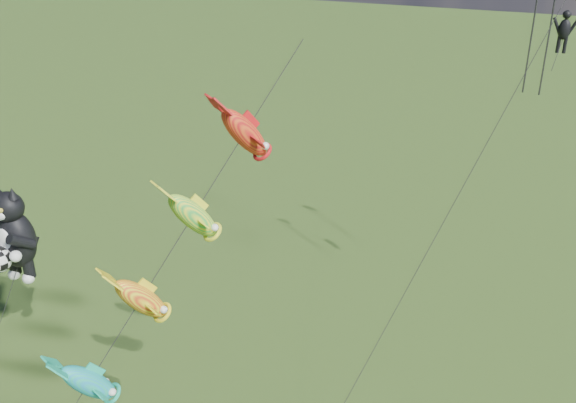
% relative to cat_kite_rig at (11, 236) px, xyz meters
% --- Properties ---
extents(cat_kite_rig, '(2.74, 4.21, 10.17)m').
position_rel_cat_kite_rig_xyz_m(cat_kite_rig, '(0.00, 0.00, 0.00)').
color(cat_kite_rig, brown).
rests_on(cat_kite_rig, ground).
extents(fish_windsock_rig, '(8.33, 13.74, 18.81)m').
position_rel_cat_kite_rig_xyz_m(fish_windsock_rig, '(12.81, -6.06, 3.17)').
color(fish_windsock_rig, brown).
rests_on(fish_windsock_rig, ground).
extents(parafoil_rig, '(9.38, 15.52, 25.23)m').
position_rel_cat_kite_rig_xyz_m(parafoil_rig, '(24.59, 9.30, 11.65)').
color(parafoil_rig, brown).
rests_on(parafoil_rig, ground).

